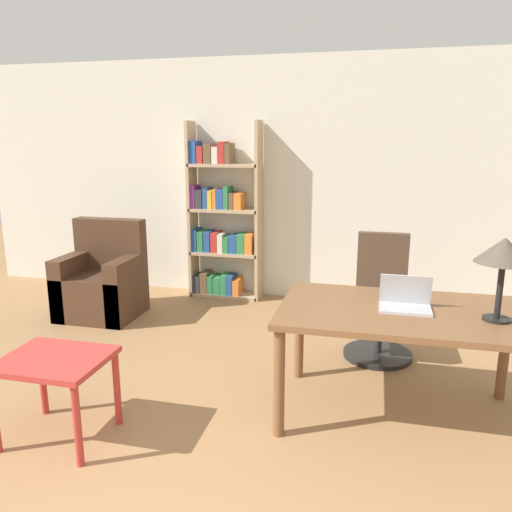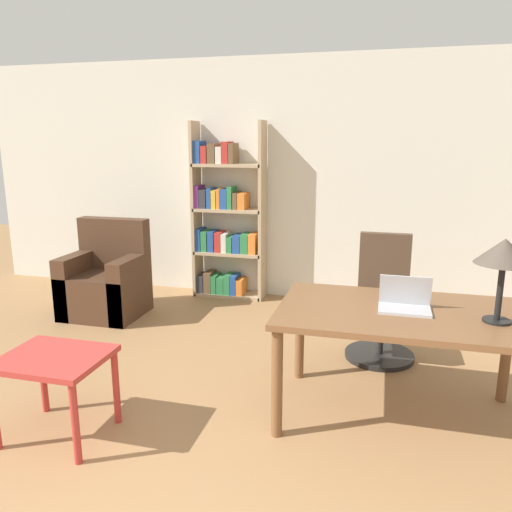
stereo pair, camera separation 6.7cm
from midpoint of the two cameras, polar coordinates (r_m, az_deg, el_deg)
name	(u,v)px [view 1 (the left image)]	position (r m, az deg, el deg)	size (l,w,h in m)	color
wall_back	(302,181)	(5.68, 4.92, 8.51)	(8.00, 0.06, 2.70)	silver
desk	(402,323)	(3.35, 15.85, -7.37)	(1.57, 0.94, 0.75)	brown
laptop	(405,302)	(3.32, 16.12, -5.04)	(0.32, 0.21, 0.22)	#B2B2B7
table_lamp	(504,253)	(3.22, 25.95, 0.32)	(0.33, 0.33, 0.50)	black
office_chair	(380,306)	(4.36, 13.57, -5.52)	(0.58, 0.58, 1.04)	black
side_table_blue	(55,370)	(3.32, -22.50, -11.99)	(0.62, 0.51, 0.53)	#B2332D
armchair	(102,284)	(5.46, -17.49, -3.12)	(0.77, 0.66, 0.99)	#472D1E
bookshelf	(221,223)	(5.76, -4.36, 3.81)	(0.83, 0.28, 2.01)	tan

